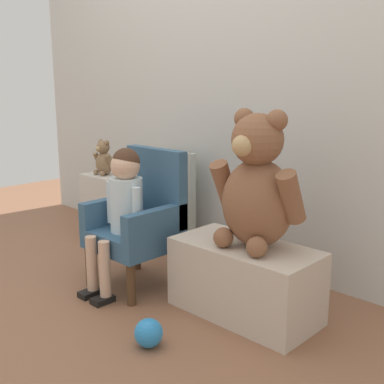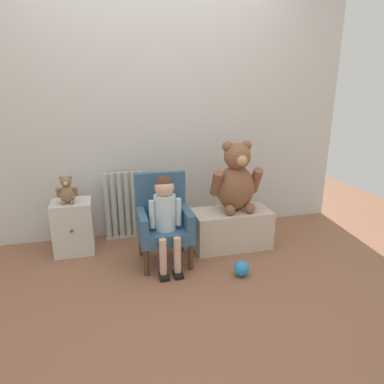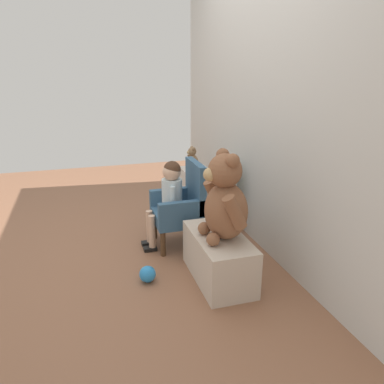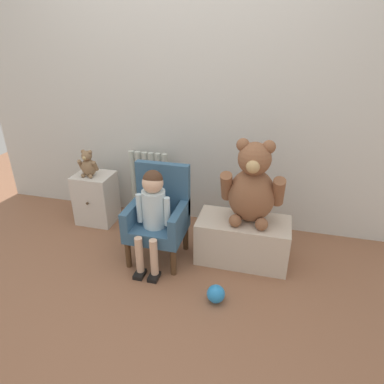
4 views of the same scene
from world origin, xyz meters
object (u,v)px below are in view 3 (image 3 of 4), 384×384
Objects in this scene: large_teddy_bear at (225,201)px; small_teddy_bear at (192,159)px; child_figure at (169,192)px; radiator at (228,193)px; toy_ball at (148,274)px; low_bench at (219,257)px; small_dresser at (196,190)px; child_armchair at (182,205)px.

small_teddy_bear is at bearing 172.04° from large_teddy_bear.
child_figure is at bearing -29.92° from small_teddy_bear.
toy_ball is (0.81, -0.93, -0.26)m from radiator.
child_figure reaches higher than small_teddy_bear.
large_teddy_bear is (0.95, -0.41, 0.29)m from radiator.
radiator is at bearing 154.65° from low_bench.
radiator is 1.08m from large_teddy_bear.
small_dresser is 0.62× the size of child_figure.
radiator reaches higher than low_bench.
large_teddy_bear reaches higher than small_teddy_bear.
toy_ball is (-0.10, -0.50, -0.11)m from low_bench.
child_armchair is 0.73m from large_teddy_bear.
child_armchair is at bearing -171.36° from low_bench.
toy_ball is (1.27, -0.72, -0.50)m from small_teddy_bear.
child_armchair is (0.73, -0.35, 0.12)m from small_dresser.
child_figure is 0.72m from large_teddy_bear.
small_teddy_bear is at bearing 150.08° from child_figure.
child_armchair is at bearing -25.31° from small_dresser.
large_teddy_bear reaches higher than child_figure.
low_bench is 0.44m from large_teddy_bear.
large_teddy_bear reaches higher than small_dresser.
child_armchair reaches higher than radiator.
child_armchair is 1.18× the size of large_teddy_bear.
radiator is at bearing 130.81° from toy_ball.
toy_ball is at bearing -101.69° from low_bench.
small_dresser is at bearing 63.42° from small_teddy_bear.
child_armchair reaches higher than toy_ball.
small_dresser is 0.67× the size of low_bench.
small_dresser is at bearing 169.60° from low_bench.
toy_ball is at bearing -37.70° from child_armchair.
child_figure is at bearing -66.40° from radiator.
small_dresser is at bearing 154.69° from child_armchair.
radiator is at bearing 24.49° from small_teddy_bear.
child_figure reaches higher than toy_ball.
small_teddy_bear is (-0.75, 0.32, 0.21)m from child_armchair.
small_dresser is at bearing 149.10° from toy_ball.
small_dresser is at bearing 170.73° from large_teddy_bear.
child_figure is at bearing -90.00° from child_armchair.
low_bench reaches higher than toy_ball.
child_figure is (0.28, -0.64, 0.17)m from radiator.
child_armchair is 6.05× the size of toy_ball.
small_dresser is 0.34m from small_teddy_bear.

